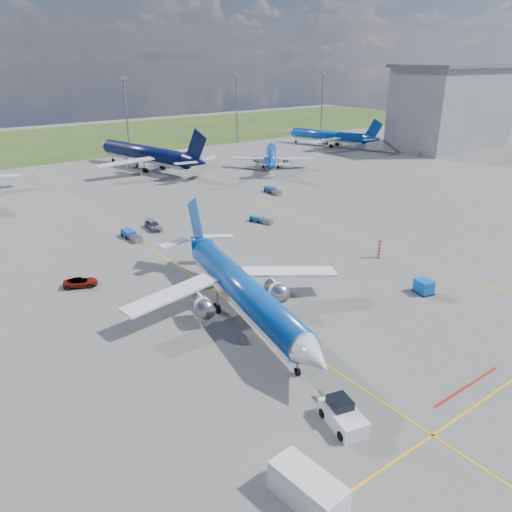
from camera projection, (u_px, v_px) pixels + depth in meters
ground at (277, 332)px, 54.89m from camera, size 400.00×400.00×0.00m
taxiway_lines at (164, 256)px, 75.68m from camera, size 60.25×160.00×0.02m
floodlight_masts at (58, 117)px, 137.91m from camera, size 202.20×0.50×22.70m
terminal_building at (452, 107)px, 160.93m from camera, size 42.00×22.00×26.00m
warning_post at (379, 248)px, 74.62m from camera, size 0.50×0.50×3.00m
bg_jet_n at (147, 169)px, 133.91m from camera, size 44.57×52.78×12.06m
bg_jet_ne at (271, 166)px, 137.77m from camera, size 39.66×40.85×8.51m
bg_jet_ene at (327, 146)px, 168.68m from camera, size 38.61×44.31×9.78m
main_airliner at (244, 317)px, 58.11m from camera, size 35.75×42.86×9.94m
pushback_tug at (342, 415)px, 40.92m from camera, size 3.31×6.35×2.11m
uld_container at (424, 287)px, 63.69m from camera, size 2.20×2.52×1.74m
service_van at (308, 489)px, 33.46m from camera, size 2.91×5.65×2.39m
service_car_b at (81, 282)px, 65.51m from camera, size 4.83×3.55×1.22m
service_car_c at (153, 225)px, 87.29m from camera, size 2.55×5.17×1.45m
baggage_tug_w at (260, 220)px, 90.93m from camera, size 2.53×4.72×1.03m
baggage_tug_c at (131, 235)px, 82.77m from camera, size 1.61×5.50×1.23m
baggage_tug_e at (272, 191)px, 110.48m from camera, size 1.72×5.21×1.15m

